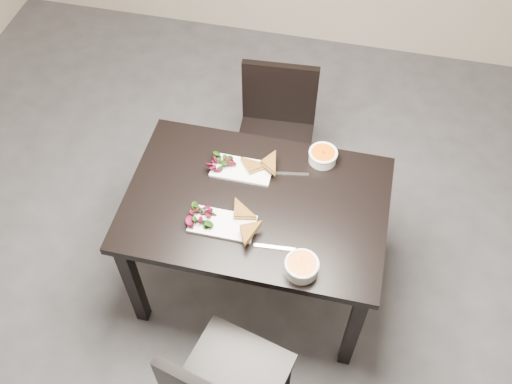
{
  "coord_description": "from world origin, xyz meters",
  "views": [
    {
      "loc": [
        0.31,
        -1.18,
        2.85
      ],
      "look_at": [
        -0.03,
        0.31,
        0.82
      ],
      "focal_mm": 39.99,
      "sensor_mm": 36.0,
      "label": 1
    }
  ],
  "objects_px": {
    "table": "(256,214)",
    "chair_far": "(276,128)",
    "soup_bowl_far": "(323,155)",
    "plate_near": "(222,224)",
    "plate_far": "(242,170)",
    "soup_bowl_near": "(302,266)"
  },
  "relations": [
    {
      "from": "plate_near",
      "to": "plate_far",
      "type": "distance_m",
      "value": 0.32
    },
    {
      "from": "plate_far",
      "to": "soup_bowl_far",
      "type": "xyz_separation_m",
      "value": [
        0.36,
        0.15,
        0.03
      ]
    },
    {
      "from": "chair_far",
      "to": "soup_bowl_far",
      "type": "bearing_deg",
      "value": -57.28
    },
    {
      "from": "plate_far",
      "to": "soup_bowl_near",
      "type": "bearing_deg",
      "value": -51.85
    },
    {
      "from": "soup_bowl_near",
      "to": "soup_bowl_far",
      "type": "distance_m",
      "value": 0.62
    },
    {
      "from": "chair_far",
      "to": "plate_far",
      "type": "xyz_separation_m",
      "value": [
        -0.06,
        -0.56,
        0.27
      ]
    },
    {
      "from": "chair_far",
      "to": "plate_near",
      "type": "relative_size",
      "value": 2.94
    },
    {
      "from": "table",
      "to": "soup_bowl_near",
      "type": "relative_size",
      "value": 8.24
    },
    {
      "from": "table",
      "to": "chair_far",
      "type": "bearing_deg",
      "value": 93.58
    },
    {
      "from": "plate_near",
      "to": "plate_far",
      "type": "bearing_deg",
      "value": 88.06
    },
    {
      "from": "table",
      "to": "plate_far",
      "type": "height_order",
      "value": "plate_far"
    },
    {
      "from": "soup_bowl_far",
      "to": "plate_far",
      "type": "bearing_deg",
      "value": -157.73
    },
    {
      "from": "chair_far",
      "to": "plate_far",
      "type": "height_order",
      "value": "chair_far"
    },
    {
      "from": "soup_bowl_near",
      "to": "plate_far",
      "type": "bearing_deg",
      "value": 128.15
    },
    {
      "from": "chair_far",
      "to": "soup_bowl_far",
      "type": "relative_size",
      "value": 6.1
    },
    {
      "from": "plate_near",
      "to": "plate_far",
      "type": "height_order",
      "value": "same"
    },
    {
      "from": "table",
      "to": "plate_near",
      "type": "relative_size",
      "value": 4.15
    },
    {
      "from": "chair_far",
      "to": "soup_bowl_near",
      "type": "distance_m",
      "value": 1.12
    },
    {
      "from": "soup_bowl_near",
      "to": "soup_bowl_far",
      "type": "bearing_deg",
      "value": 90.54
    },
    {
      "from": "table",
      "to": "plate_near",
      "type": "bearing_deg",
      "value": -126.08
    },
    {
      "from": "chair_far",
      "to": "plate_near",
      "type": "bearing_deg",
      "value": -98.51
    },
    {
      "from": "soup_bowl_near",
      "to": "plate_far",
      "type": "relative_size",
      "value": 0.51
    }
  ]
}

